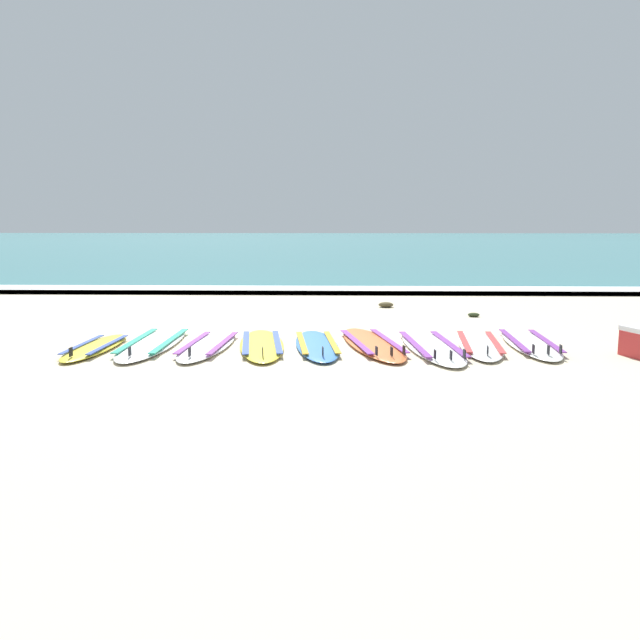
% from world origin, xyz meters
% --- Properties ---
extents(ground_plane, '(80.00, 80.00, 0.00)m').
position_xyz_m(ground_plane, '(0.00, 0.00, 0.00)').
color(ground_plane, beige).
extents(sea, '(80.00, 60.00, 0.10)m').
position_xyz_m(sea, '(0.00, 35.64, 0.05)').
color(sea, teal).
rests_on(sea, ground).
extents(wave_foam_strip, '(80.00, 1.03, 0.11)m').
position_xyz_m(wave_foam_strip, '(0.00, 6.15, 0.06)').
color(wave_foam_strip, white).
rests_on(wave_foam_strip, ground).
extents(surfboard_0, '(0.53, 1.93, 0.18)m').
position_xyz_m(surfboard_0, '(-2.65, -0.70, 0.04)').
color(surfboard_0, yellow).
rests_on(surfboard_0, ground).
extents(surfboard_1, '(0.66, 2.60, 0.18)m').
position_xyz_m(surfboard_1, '(-1.97, -0.38, 0.04)').
color(surfboard_1, white).
rests_on(surfboard_1, ground).
extents(surfboard_2, '(0.69, 2.30, 0.18)m').
position_xyz_m(surfboard_2, '(-1.18, -0.52, 0.04)').
color(surfboard_2, white).
rests_on(surfboard_2, ground).
extents(surfboard_3, '(0.89, 2.40, 0.18)m').
position_xyz_m(surfboard_3, '(-0.47, -0.46, 0.04)').
color(surfboard_3, yellow).
rests_on(surfboard_3, ground).
extents(surfboard_4, '(0.81, 2.30, 0.18)m').
position_xyz_m(surfboard_4, '(0.28, -0.46, 0.04)').
color(surfboard_4, '#3875CC').
rests_on(surfboard_4, ground).
extents(surfboard_5, '(1.09, 2.59, 0.18)m').
position_xyz_m(surfboard_5, '(1.03, -0.34, 0.04)').
color(surfboard_5, orange).
rests_on(surfboard_5, ground).
extents(surfboard_6, '(0.87, 2.62, 0.18)m').
position_xyz_m(surfboard_6, '(1.81, -0.51, 0.04)').
color(surfboard_6, white).
rests_on(surfboard_6, ground).
extents(surfboard_7, '(0.79, 2.29, 0.18)m').
position_xyz_m(surfboard_7, '(2.48, -0.35, 0.04)').
color(surfboard_7, white).
rests_on(surfboard_7, ground).
extents(surfboard_8, '(0.71, 2.43, 0.18)m').
position_xyz_m(surfboard_8, '(3.19, -0.24, 0.04)').
color(surfboard_8, silver).
rests_on(surfboard_8, ground).
extents(seaweed_clump_near_shoreline, '(0.29, 0.23, 0.10)m').
position_xyz_m(seaweed_clump_near_shoreline, '(1.50, 3.63, 0.05)').
color(seaweed_clump_near_shoreline, '#4C4228').
rests_on(seaweed_clump_near_shoreline, ground).
extents(seaweed_clump_mid_sand, '(0.21, 0.17, 0.07)m').
position_xyz_m(seaweed_clump_mid_sand, '(2.96, 2.42, 0.04)').
color(seaweed_clump_mid_sand, '#2D381E').
rests_on(seaweed_clump_mid_sand, ground).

